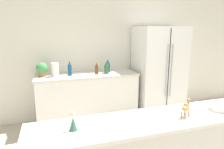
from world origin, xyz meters
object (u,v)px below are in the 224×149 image
(potted_plant, at_px, (42,69))
(wise_man_figurine_blue, at_px, (73,122))
(paper_towel_roll, at_px, (55,70))
(refrigerator, at_px, (158,72))
(camel_figurine, at_px, (186,107))
(back_bottle_0, at_px, (97,68))
(fruit_bowl, at_px, (220,107))
(back_bottle_3, at_px, (70,68))
(back_bottle_1, at_px, (106,67))
(back_bottle_2, at_px, (108,66))

(potted_plant, xyz_separation_m, wise_man_figurine_blue, (0.29, -2.15, -0.05))
(potted_plant, height_order, paper_towel_roll, potted_plant)
(refrigerator, xyz_separation_m, camel_figurine, (-0.94, -2.08, 0.14))
(back_bottle_0, height_order, fruit_bowl, back_bottle_0)
(refrigerator, height_order, back_bottle_0, refrigerator)
(back_bottle_3, bearing_deg, fruit_bowl, -58.73)
(fruit_bowl, distance_m, wise_man_figurine_blue, 1.46)
(potted_plant, relative_size, fruit_bowl, 1.22)
(back_bottle_3, height_order, camel_figurine, back_bottle_3)
(paper_towel_roll, relative_size, back_bottle_1, 0.98)
(back_bottle_0, bearing_deg, refrigerator, -0.64)
(back_bottle_0, bearing_deg, back_bottle_3, 175.99)
(fruit_bowl, height_order, wise_man_figurine_blue, wise_man_figurine_blue)
(fruit_bowl, bearing_deg, wise_man_figurine_blue, 179.12)
(paper_towel_roll, bearing_deg, potted_plant, 162.00)
(refrigerator, xyz_separation_m, wise_man_figurine_blue, (-1.96, -2.02, 0.11))
(back_bottle_0, bearing_deg, back_bottle_2, 19.64)
(potted_plant, height_order, wise_man_figurine_blue, potted_plant)
(camel_figurine, bearing_deg, back_bottle_3, 111.22)
(potted_plant, relative_size, back_bottle_3, 0.91)
(back_bottle_1, relative_size, camel_figurine, 1.44)
(paper_towel_roll, height_order, back_bottle_1, back_bottle_1)
(paper_towel_roll, bearing_deg, camel_figurine, -63.17)
(back_bottle_3, relative_size, camel_figurine, 1.60)
(back_bottle_0, relative_size, back_bottle_3, 0.85)
(back_bottle_3, bearing_deg, back_bottle_0, -4.01)
(fruit_bowl, bearing_deg, back_bottle_0, 110.93)
(back_bottle_3, distance_m, fruit_bowl, 2.45)
(paper_towel_roll, xyz_separation_m, wise_man_figurine_blue, (0.07, -2.07, -0.04))
(fruit_bowl, relative_size, camel_figurine, 1.19)
(refrigerator, relative_size, wise_man_figurine_blue, 11.20)
(back_bottle_3, distance_m, wise_man_figurine_blue, 2.08)
(back_bottle_1, bearing_deg, back_bottle_0, -179.14)
(back_bottle_3, bearing_deg, wise_man_figurine_blue, -95.14)
(back_bottle_0, xyz_separation_m, back_bottle_1, (0.19, 0.00, 0.01))
(wise_man_figurine_blue, bearing_deg, back_bottle_2, 66.72)
(back_bottle_1, xyz_separation_m, camel_figurine, (0.15, -2.10, -0.01))
(back_bottle_1, relative_size, back_bottle_3, 0.90)
(potted_plant, xyz_separation_m, paper_towel_roll, (0.22, -0.07, -0.01))
(back_bottle_2, bearing_deg, paper_towel_roll, -177.14)
(fruit_bowl, distance_m, camel_figurine, 0.45)
(back_bottle_2, xyz_separation_m, back_bottle_3, (-0.73, -0.05, -0.00))
(back_bottle_1, relative_size, fruit_bowl, 1.21)
(refrigerator, height_order, wise_man_figurine_blue, refrigerator)
(back_bottle_0, relative_size, camel_figurine, 1.36)
(potted_plant, bearing_deg, fruit_bowl, -51.19)
(paper_towel_roll, xyz_separation_m, fruit_bowl, (1.52, -2.10, -0.08))
(paper_towel_roll, height_order, back_bottle_0, paper_towel_roll)
(wise_man_figurine_blue, bearing_deg, back_bottle_3, 84.86)
(back_bottle_0, height_order, camel_figurine, back_bottle_0)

